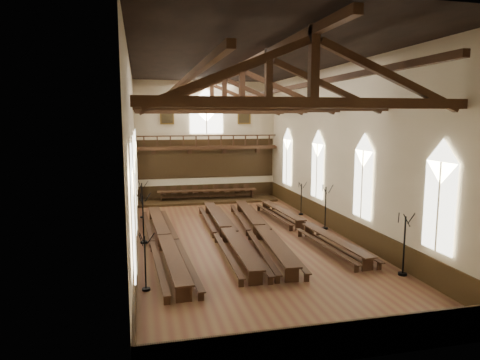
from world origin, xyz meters
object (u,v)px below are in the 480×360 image
at_px(refectory_row_c, 260,228).
at_px(candelabrum_right_mid, 325,216).
at_px(refectory_row_a, 164,238).
at_px(dais, 207,200).
at_px(candelabrum_left_mid, 143,228).
at_px(refectory_row_b, 226,230).
at_px(high_table, 207,191).
at_px(candelabrum_left_near, 146,273).
at_px(candelabrum_left_far, 142,207).
at_px(candelabrum_right_far, 301,205).
at_px(candelabrum_right_near, 403,256).
at_px(refectory_row_d, 304,225).

relative_size(refectory_row_c, candelabrum_right_mid, 5.17).
height_order(refectory_row_a, dais, refectory_row_a).
distance_m(refectory_row_a, candelabrum_left_mid, 1.67).
bearing_deg(candelabrum_left_mid, refectory_row_b, -4.74).
bearing_deg(candelabrum_left_mid, high_table, 64.44).
relative_size(high_table, candelabrum_left_near, 3.45).
distance_m(refectory_row_c, candelabrum_left_near, 9.20).
distance_m(dais, candelabrum_left_far, 7.22).
height_order(candelabrum_left_mid, candelabrum_right_mid, candelabrum_left_mid).
xyz_separation_m(candelabrum_left_near, candelabrum_right_far, (11.10, 11.39, 0.00)).
height_order(candelabrum_left_near, candelabrum_right_far, candelabrum_right_far).
bearing_deg(refectory_row_c, candelabrum_left_near, -135.99).
bearing_deg(refectory_row_c, candelabrum_right_far, 48.09).
relative_size(refectory_row_a, candelabrum_right_far, 6.16).
relative_size(refectory_row_b, candelabrum_right_near, 5.14).
distance_m(candelabrum_left_far, candelabrum_right_mid, 12.52).
relative_size(candelabrum_left_near, candelabrum_right_mid, 0.84).
bearing_deg(candelabrum_left_near, refectory_row_c, 44.01).
distance_m(refectory_row_c, candelabrum_left_far, 9.41).
xyz_separation_m(refectory_row_c, candelabrum_right_mid, (4.49, 0.90, 0.30)).
bearing_deg(candelabrum_left_far, candelabrum_left_mid, -90.00).
height_order(refectory_row_a, candelabrum_left_far, candelabrum_left_far).
xyz_separation_m(refectory_row_d, candelabrum_right_far, (1.64, 4.72, 0.21)).
height_order(refectory_row_d, candelabrum_right_far, candelabrum_right_far).
distance_m(candelabrum_left_far, candelabrum_right_near, 17.84).
bearing_deg(refectory_row_d, candelabrum_left_far, 145.93).
distance_m(refectory_row_c, candelabrum_right_mid, 4.59).
bearing_deg(candelabrum_left_mid, candelabrum_left_near, -90.00).
relative_size(refectory_row_a, candelabrum_left_mid, 5.18).
distance_m(dais, candelabrum_right_far, 8.72).
bearing_deg(candelabrum_right_mid, refectory_row_b, -171.95).
relative_size(refectory_row_a, candelabrum_right_near, 5.22).
bearing_deg(candelabrum_right_mid, refectory_row_d, -159.42).
relative_size(refectory_row_d, candelabrum_left_mid, 4.97).
relative_size(refectory_row_c, candelabrum_right_near, 5.19).
distance_m(dais, high_table, 0.75).
bearing_deg(high_table, refectory_row_d, -69.78).
xyz_separation_m(refectory_row_b, refectory_row_c, (2.01, 0.02, 0.01)).
height_order(dais, candelabrum_left_near, candelabrum_left_near).
distance_m(refectory_row_a, candelabrum_right_mid, 10.21).
bearing_deg(dais, candelabrum_left_far, -137.85).
height_order(refectory_row_a, refectory_row_b, refectory_row_a).
relative_size(refectory_row_a, candelabrum_left_near, 6.17).
bearing_deg(dais, candelabrum_right_far, -48.43).
height_order(dais, candelabrum_right_near, candelabrum_right_near).
bearing_deg(candelabrum_left_far, candelabrum_right_mid, -27.52).
bearing_deg(candelabrum_left_mid, candelabrum_right_mid, 2.76).
height_order(refectory_row_d, high_table, high_table).
height_order(refectory_row_b, candelabrum_right_mid, candelabrum_right_mid).
distance_m(refectory_row_c, candelabrum_right_far, 6.72).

